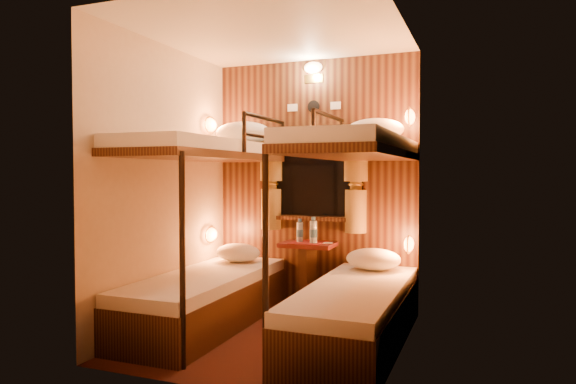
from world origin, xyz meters
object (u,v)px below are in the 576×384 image
at_px(table, 308,267).
at_px(bunk_left, 206,261).
at_px(bunk_right, 355,271).
at_px(bottle_left, 300,232).
at_px(bottle_right, 313,232).

bearing_deg(table, bunk_left, -129.67).
bearing_deg(bunk_right, bunk_left, 180.00).
distance_m(bunk_right, bottle_left, 1.09).
height_order(bunk_left, bunk_right, same).
relative_size(table, bottle_right, 2.63).
relative_size(bunk_right, bottle_left, 8.51).
bearing_deg(bunk_left, bottle_right, 46.10).
relative_size(table, bottle_left, 2.93).
xyz_separation_m(bunk_left, bunk_right, (1.30, 0.00, 0.00)).
bearing_deg(bunk_left, bunk_right, 0.00).
relative_size(bunk_right, bottle_right, 7.63).
distance_m(bottle_left, bottle_right, 0.15).
xyz_separation_m(bunk_right, bottle_left, (-0.73, 0.78, 0.19)).
distance_m(table, bottle_left, 0.34).
bearing_deg(bunk_left, table, 50.33).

